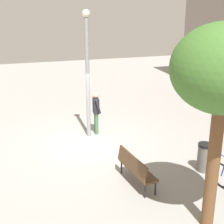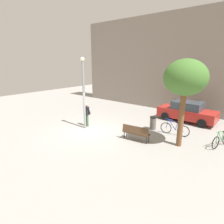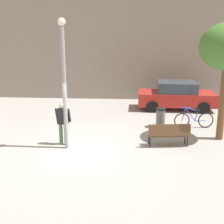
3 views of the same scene
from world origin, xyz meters
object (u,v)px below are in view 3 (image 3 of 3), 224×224
park_bench (169,133)px  trash_bin (161,118)px  parked_car_red (176,96)px  person_by_lamppost (63,121)px  lamppost (64,78)px  bicycle_blue (194,120)px

park_bench → trash_bin: (-0.10, 2.32, -0.09)m
parked_car_red → person_by_lamppost: bearing=-132.1°
lamppost → park_bench: bearing=5.9°
bicycle_blue → parked_car_red: size_ratio=0.43×
person_by_lamppost → trash_bin: 4.64m
person_by_lamppost → trash_bin: (3.96, 2.37, -0.51)m
person_by_lamppost → trash_bin: bearing=30.9°
lamppost → bicycle_blue: 6.35m
lamppost → trash_bin: bearing=35.9°
park_bench → parked_car_red: 5.71m
lamppost → park_bench: size_ratio=2.89×
lamppost → park_bench: (3.87, 0.40, -2.12)m
parked_car_red → bicycle_blue: bearing=-84.0°
bicycle_blue → parked_car_red: bearing=96.0°
lamppost → trash_bin: (3.77, 2.72, -2.21)m
park_bench → parked_car_red: size_ratio=0.39×
park_bench → parked_car_red: (1.05, 5.61, 0.23)m
park_bench → person_by_lamppost: bearing=-179.3°
person_by_lamppost → bicycle_blue: bearing=23.5°
park_bench → bicycle_blue: 2.72m
person_by_lamppost → trash_bin: person_by_lamppost is taller
lamppost → bicycle_blue: lamppost is taller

